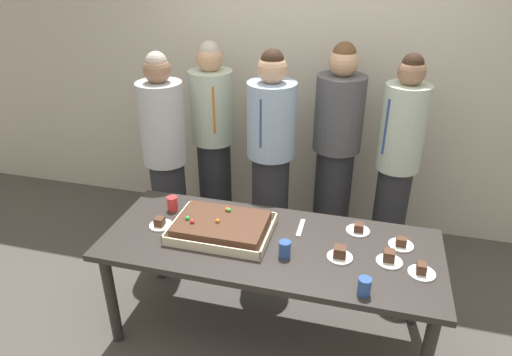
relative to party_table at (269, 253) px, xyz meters
name	(u,v)px	position (x,y,z in m)	size (l,w,h in m)	color
ground_plane	(268,330)	(0.00, 0.00, -0.65)	(12.00, 12.00, 0.00)	#4C4742
interior_back_panel	(315,58)	(0.00, 1.60, 0.85)	(8.00, 0.12, 3.00)	beige
party_table	(269,253)	(0.00, 0.00, 0.00)	(2.05, 0.82, 0.73)	#2D2826
sheet_cake	(222,227)	(-0.31, 0.02, 0.12)	(0.62, 0.45, 0.11)	beige
plated_slice_near_left	(389,258)	(0.70, -0.01, 0.10)	(0.15, 0.15, 0.07)	white
plated_slice_near_right	(160,224)	(-0.72, -0.01, 0.10)	(0.15, 0.15, 0.06)	white
plated_slice_far_left	(422,271)	(0.88, -0.08, 0.10)	(0.15, 0.15, 0.07)	white
plated_slice_far_right	(340,254)	(0.43, -0.05, 0.11)	(0.15, 0.15, 0.07)	white
plated_slice_center_front	(358,229)	(0.52, 0.26, 0.10)	(0.15, 0.15, 0.06)	white
plated_slice_center_back	(401,244)	(0.77, 0.16, 0.10)	(0.15, 0.15, 0.06)	white
drink_cup_nearest	(364,286)	(0.58, -0.32, 0.13)	(0.07, 0.07, 0.10)	#2D5199
drink_cup_middle	(172,204)	(-0.73, 0.20, 0.13)	(0.07, 0.07, 0.10)	red
drink_cup_far_end	(285,249)	(0.12, -0.11, 0.13)	(0.07, 0.07, 0.10)	#2D5199
cake_server_utensil	(301,228)	(0.16, 0.20, 0.08)	(0.03, 0.20, 0.01)	silver
person_serving_front	(336,150)	(0.27, 1.12, 0.25)	(0.37, 0.37, 1.74)	#28282D
person_green_shirt_behind	(397,163)	(0.74, 1.03, 0.24)	(0.32, 0.32, 1.70)	#28282D
person_striped_tie_right	(213,139)	(-0.76, 1.13, 0.23)	(0.36, 0.36, 1.69)	#28282D
person_far_right_suit	(271,158)	(-0.20, 0.86, 0.24)	(0.36, 0.36, 1.71)	#28282D
person_left_edge_reaching	(165,154)	(-1.03, 0.76, 0.22)	(0.35, 0.35, 1.67)	#28282D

